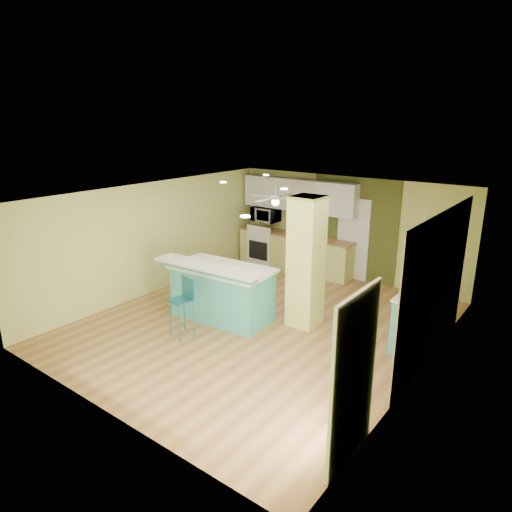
% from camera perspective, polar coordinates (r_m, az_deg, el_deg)
% --- Properties ---
extents(floor, '(6.00, 7.00, 0.01)m').
position_cam_1_polar(floor, '(8.96, 0.73, -8.48)').
color(floor, '#926033').
rests_on(floor, ground).
extents(ceiling, '(6.00, 7.00, 0.01)m').
position_cam_1_polar(ceiling, '(8.20, 0.80, 7.56)').
color(ceiling, white).
rests_on(ceiling, wall_back).
extents(wall_back, '(6.00, 0.01, 2.50)m').
position_cam_1_polar(wall_back, '(11.41, 11.29, 3.49)').
color(wall_back, '#C1C66A').
rests_on(wall_back, floor).
extents(wall_front, '(6.00, 0.01, 2.50)m').
position_cam_1_polar(wall_front, '(6.23, -18.99, -8.66)').
color(wall_front, '#C1C66A').
rests_on(wall_front, floor).
extents(wall_left, '(0.01, 7.00, 2.50)m').
position_cam_1_polar(wall_left, '(10.49, -12.58, 2.23)').
color(wall_left, '#C1C66A').
rests_on(wall_left, floor).
extents(wall_right, '(0.01, 7.00, 2.50)m').
position_cam_1_polar(wall_right, '(7.24, 20.36, -5.16)').
color(wall_right, '#C1C66A').
rests_on(wall_right, floor).
extents(wood_panel, '(0.02, 3.40, 2.50)m').
position_cam_1_polar(wood_panel, '(7.79, 21.58, -3.75)').
color(wood_panel, '#8E7551').
rests_on(wood_panel, floor).
extents(olive_accent, '(2.20, 0.02, 2.50)m').
position_cam_1_polar(olive_accent, '(11.31, 12.16, 3.32)').
color(olive_accent, '#474C1E').
rests_on(olive_accent, floor).
extents(interior_door, '(0.82, 0.05, 2.00)m').
position_cam_1_polar(interior_door, '(11.35, 12.03, 2.07)').
color(interior_door, silver).
rests_on(interior_door, floor).
extents(french_door, '(0.04, 1.08, 2.10)m').
position_cam_1_polar(french_door, '(5.38, 12.12, -14.79)').
color(french_door, silver).
rests_on(french_door, floor).
extents(column, '(0.55, 0.55, 2.50)m').
position_cam_1_polar(column, '(8.55, 6.27, -0.80)').
color(column, '#CED462').
rests_on(column, floor).
extents(kitchen_run, '(3.25, 0.63, 0.94)m').
position_cam_1_polar(kitchen_run, '(11.95, 4.84, 0.52)').
color(kitchen_run, '#CAC969').
rests_on(kitchen_run, floor).
extents(stove, '(0.76, 0.66, 1.08)m').
position_cam_1_polar(stove, '(12.46, 1.13, 1.21)').
color(stove, white).
rests_on(stove, floor).
extents(upper_cabinets, '(3.20, 0.34, 0.80)m').
position_cam_1_polar(upper_cabinets, '(11.72, 5.34, 7.60)').
color(upper_cabinets, silver).
rests_on(upper_cabinets, wall_back).
extents(microwave, '(0.70, 0.48, 0.39)m').
position_cam_1_polar(microwave, '(12.26, 1.18, 5.23)').
color(microwave, white).
rests_on(microwave, wall_back).
extents(ceiling_fan, '(1.41, 1.41, 0.61)m').
position_cam_1_polar(ceiling_fan, '(10.51, 2.44, 7.27)').
color(ceiling_fan, silver).
rests_on(ceiling_fan, ceiling).
extents(pendant_lamp, '(0.14, 0.14, 0.69)m').
position_cam_1_polar(pendant_lamp, '(7.83, 20.02, 1.41)').
color(pendant_lamp, silver).
rests_on(pendant_lamp, ceiling).
extents(wall_decor, '(0.03, 0.90, 0.70)m').
position_cam_1_polar(wall_decor, '(7.88, 22.06, -1.25)').
color(wall_decor, brown).
rests_on(wall_decor, wood_panel).
extents(peninsula, '(2.31, 1.35, 1.22)m').
position_cam_1_polar(peninsula, '(9.02, -4.30, -4.41)').
color(peninsula, teal).
rests_on(peninsula, floor).
extents(bar_stool, '(0.43, 0.43, 1.11)m').
position_cam_1_polar(bar_stool, '(8.32, -8.97, -5.14)').
color(bar_stool, '#1C687E').
rests_on(bar_stool, floor).
extents(side_counter, '(0.65, 1.54, 0.99)m').
position_cam_1_polar(side_counter, '(8.57, 20.10, -7.14)').
color(side_counter, teal).
rests_on(side_counter, floor).
extents(fruit_bowl, '(0.42, 0.42, 0.08)m').
position_cam_1_polar(fruit_bowl, '(11.49, 7.21, 2.40)').
color(fruit_bowl, '#362116').
rests_on(fruit_bowl, kitchen_run).
extents(canister, '(0.14, 0.14, 0.16)m').
position_cam_1_polar(canister, '(8.87, -4.76, -0.84)').
color(canister, yellow).
rests_on(canister, peninsula).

